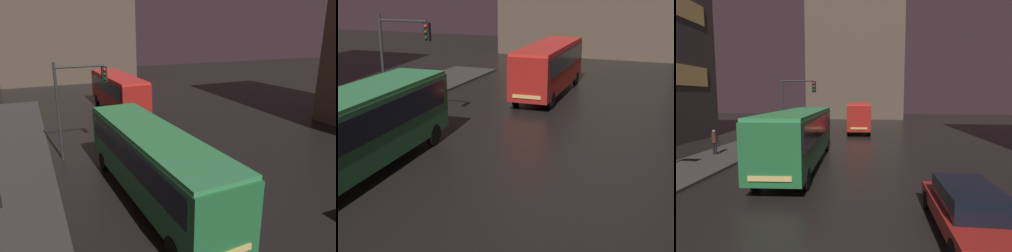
# 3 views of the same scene
# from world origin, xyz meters

# --- Properties ---
(sidewalk_left) EXTENTS (4.00, 48.00, 0.15)m
(sidewalk_left) POSITION_xyz_m (-9.00, 10.00, 0.07)
(sidewalk_left) COLOR #3D3A38
(sidewalk_left) RESTS_ON ground
(bus_near) EXTENTS (3.12, 11.37, 3.29)m
(bus_near) POSITION_xyz_m (-3.04, 10.69, 2.03)
(bus_near) COLOR #236B38
(bus_near) RESTS_ON ground
(bus_far) EXTENTS (2.85, 10.28, 3.38)m
(bus_far) POSITION_xyz_m (-0.21, 27.01, 2.08)
(bus_far) COLOR #AD1E19
(bus_far) RESTS_ON ground
(traffic_light_main) EXTENTS (3.00, 0.35, 5.75)m
(traffic_light_main) POSITION_xyz_m (-5.30, 17.20, 3.89)
(traffic_light_main) COLOR #2D2D2D
(traffic_light_main) RESTS_ON ground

